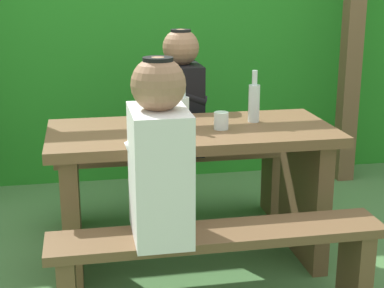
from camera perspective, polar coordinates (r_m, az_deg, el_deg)
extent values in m
plane|color=#48763F|center=(3.15, 0.00, -11.37)|extent=(12.00, 12.00, 0.00)
cube|color=#248121|center=(4.54, -4.12, 9.01)|extent=(6.40, 0.65, 1.81)
cube|color=brown|center=(4.32, 15.24, 9.85)|extent=(0.12, 0.12, 2.06)
cube|color=brown|center=(2.90, 0.00, 1.06)|extent=(1.40, 0.64, 0.05)
cube|color=brown|center=(2.97, -11.53, -6.32)|extent=(0.08, 0.54, 0.68)
cube|color=brown|center=(3.17, 10.75, -4.80)|extent=(0.08, 0.54, 0.68)
cube|color=brown|center=(2.45, 2.58, -8.78)|extent=(1.40, 0.24, 0.04)
cube|color=brown|center=(2.75, 15.47, -11.63)|extent=(0.07, 0.22, 0.40)
cube|color=brown|center=(3.53, -1.77, -1.00)|extent=(1.40, 0.24, 0.04)
cube|color=brown|center=(3.56, -11.68, -4.90)|extent=(0.07, 0.22, 0.40)
cube|color=brown|center=(3.74, 7.70, -3.69)|extent=(0.07, 0.22, 0.40)
cube|color=white|center=(2.31, -3.14, -2.92)|extent=(0.22, 0.34, 0.52)
sphere|color=#936B4C|center=(2.22, -3.28, 5.77)|extent=(0.21, 0.21, 0.21)
cylinder|color=black|center=(2.21, -3.31, 8.05)|extent=(0.12, 0.12, 0.02)
cylinder|color=white|center=(2.41, -3.62, 0.48)|extent=(0.25, 0.07, 0.15)
cube|color=black|center=(3.47, -1.06, 3.48)|extent=(0.22, 0.34, 0.52)
sphere|color=#936B4C|center=(3.41, -1.09, 9.31)|extent=(0.21, 0.21, 0.21)
cylinder|color=black|center=(3.40, -1.10, 10.81)|extent=(0.12, 0.12, 0.02)
cylinder|color=black|center=(3.31, -0.66, 4.73)|extent=(0.25, 0.07, 0.15)
cylinder|color=silver|center=(2.87, 2.84, 2.27)|extent=(0.07, 0.07, 0.08)
cylinder|color=silver|center=(2.87, -0.88, 3.02)|extent=(0.06, 0.06, 0.16)
cylinder|color=silver|center=(2.85, -0.89, 5.20)|extent=(0.03, 0.03, 0.07)
cylinder|color=silver|center=(3.02, 6.01, 3.92)|extent=(0.06, 0.06, 0.19)
cylinder|color=silver|center=(3.00, 6.08, 6.39)|extent=(0.03, 0.03, 0.07)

